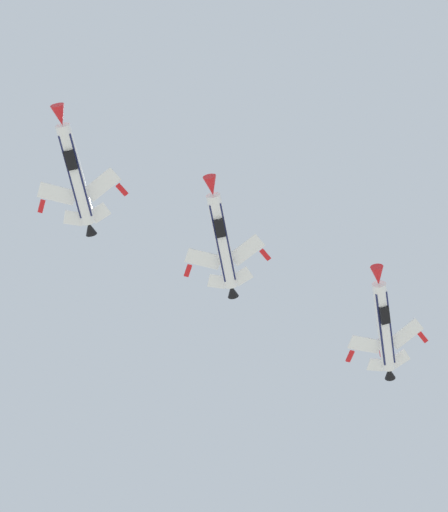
{
  "coord_description": "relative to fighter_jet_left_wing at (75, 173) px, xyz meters",
  "views": [
    {
      "loc": [
        -1.53,
        0.29,
        1.68
      ],
      "look_at": [
        12.12,
        46.08,
        98.66
      ],
      "focal_mm": 65.43,
      "sensor_mm": 36.0,
      "label": 1
    }
  ],
  "objects": [
    {
      "name": "fighter_jet_right_wing",
      "position": [
        18.41,
        3.49,
        0.57
      ],
      "size": [
        10.75,
        14.85,
        4.38
      ],
      "rotation": [
        0.0,
        0.1,
        2.67
      ],
      "color": "white"
    },
    {
      "name": "fighter_jet_left_wing",
      "position": [
        0.0,
        0.0,
        0.0
      ],
      "size": [
        10.75,
        14.85,
        4.38
      ],
      "rotation": [
        0.0,
        0.1,
        2.67
      ],
      "color": "white"
    },
    {
      "name": "fighter_jet_left_outer",
      "position": [
        40.36,
        8.2,
        -1.0
      ],
      "size": [
        10.71,
        14.85,
        4.38
      ],
      "rotation": [
        0.0,
        0.19,
        2.67
      ],
      "color": "white"
    }
  ]
}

